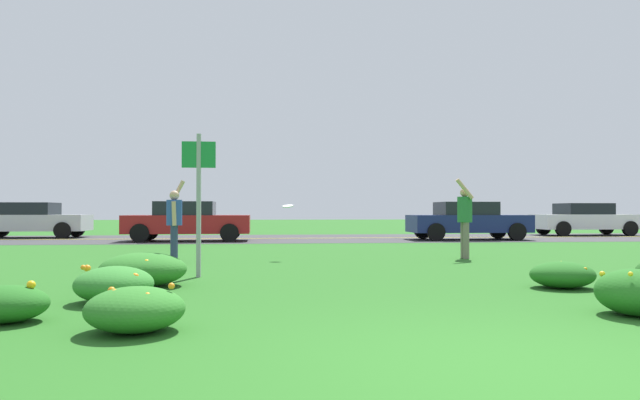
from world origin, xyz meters
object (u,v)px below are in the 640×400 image
object	(u,v)px
person_catcher_green_shirt	(465,216)
car_navy_center_right	(468,220)
car_silver_leftmost	(30,220)
car_red_center_left	(187,221)
sign_post_near_path	(199,190)
frisbee_white	(288,206)
person_thrower_blue_shirt	(174,219)
car_white_rightmost	(585,219)

from	to	relation	value
person_catcher_green_shirt	car_navy_center_right	xyz separation A→B (m)	(3.20, 8.61, -0.25)
car_silver_leftmost	car_red_center_left	size ratio (longest dim) A/B	1.00
sign_post_near_path	frisbee_white	xyz separation A→B (m)	(1.66, 3.50, -0.24)
person_thrower_blue_shirt	car_silver_leftmost	size ratio (longest dim) A/B	0.40
person_thrower_blue_shirt	frisbee_white	bearing A→B (deg)	7.39
sign_post_near_path	car_red_center_left	world-z (taller)	sign_post_near_path
car_red_center_left	car_white_rightmost	distance (m)	17.63
frisbee_white	person_catcher_green_shirt	bearing A→B (deg)	-3.00
person_thrower_blue_shirt	car_red_center_left	bearing A→B (deg)	95.15
car_navy_center_right	car_white_rightmost	bearing A→B (deg)	26.45
car_navy_center_right	frisbee_white	bearing A→B (deg)	-131.05
car_silver_leftmost	car_red_center_left	distance (m)	7.55
car_silver_leftmost	car_red_center_left	world-z (taller)	same
car_silver_leftmost	car_navy_center_right	world-z (taller)	same
person_thrower_blue_shirt	frisbee_white	xyz separation A→B (m)	(2.51, 0.33, 0.28)
sign_post_near_path	car_silver_leftmost	size ratio (longest dim) A/B	0.53
person_thrower_blue_shirt	car_red_center_left	size ratio (longest dim) A/B	0.40
car_silver_leftmost	car_navy_center_right	distance (m)	17.70
frisbee_white	car_navy_center_right	world-z (taller)	car_navy_center_right
car_red_center_left	car_white_rightmost	size ratio (longest dim) A/B	1.00
person_catcher_green_shirt	car_navy_center_right	bearing A→B (deg)	69.64
frisbee_white	car_navy_center_right	xyz separation A→B (m)	(7.31, 8.40, -0.48)
sign_post_near_path	car_navy_center_right	size ratio (longest dim) A/B	0.53
sign_post_near_path	car_silver_leftmost	bearing A→B (deg)	118.93
car_red_center_left	car_navy_center_right	xyz separation A→B (m)	(10.61, 0.00, 0.00)
person_catcher_green_shirt	car_red_center_left	distance (m)	11.37
person_thrower_blue_shirt	car_navy_center_right	bearing A→B (deg)	41.60
car_navy_center_right	car_white_rightmost	distance (m)	7.48
car_white_rightmost	sign_post_near_path	bearing A→B (deg)	-135.82
sign_post_near_path	person_catcher_green_shirt	size ratio (longest dim) A/B	1.29
sign_post_near_path	frisbee_white	size ratio (longest dim) A/B	9.16
person_thrower_blue_shirt	car_navy_center_right	world-z (taller)	person_thrower_blue_shirt
person_catcher_green_shirt	car_red_center_left	world-z (taller)	person_catcher_green_shirt
frisbee_white	car_white_rightmost	xyz separation A→B (m)	(14.01, 11.73, -0.48)
sign_post_near_path	frisbee_white	bearing A→B (deg)	64.67
car_white_rightmost	car_navy_center_right	bearing A→B (deg)	-153.55
car_red_center_left	car_silver_leftmost	bearing A→B (deg)	153.80
person_thrower_blue_shirt	car_silver_leftmost	world-z (taller)	person_thrower_blue_shirt
sign_post_near_path	car_red_center_left	bearing A→B (deg)	97.86
car_silver_leftmost	car_navy_center_right	size ratio (longest dim) A/B	1.00
person_thrower_blue_shirt	sign_post_near_path	bearing A→B (deg)	-74.89
car_navy_center_right	person_thrower_blue_shirt	bearing A→B (deg)	-138.40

